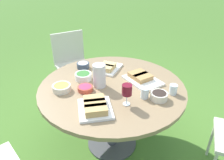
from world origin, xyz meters
TOP-DOWN VIEW (x-y plane):
  - ground_plane at (0.00, 0.00)m, footprint 40.00×40.00m
  - dining_table at (0.00, 0.00)m, footprint 1.35×1.35m
  - chair_far_back at (1.15, 0.05)m, footprint 0.44×0.46m
  - water_pitcher at (0.05, 0.11)m, footprint 0.12×0.12m
  - wine_glass at (-0.31, 0.02)m, footprint 0.08×0.08m
  - platter_bread_main at (-0.04, -0.30)m, footprint 0.37×0.29m
  - platter_charcuterie at (0.31, -0.10)m, footprint 0.36×0.36m
  - platter_sandwich_side at (-0.27, 0.28)m, footprint 0.35×0.33m
  - bowl_fries at (0.12, 0.44)m, footprint 0.16×0.16m
  - bowl_salad at (0.23, 0.20)m, footprint 0.16×0.16m
  - bowl_olives at (-0.37, -0.26)m, footprint 0.14×0.14m
  - bowl_dip_red at (0.03, 0.25)m, footprint 0.14×0.14m
  - bowl_dip_cream at (0.47, 0.12)m, footprint 0.13×0.13m
  - cup_water_near at (-0.35, -0.41)m, footprint 0.07×0.07m
  - cup_water_far at (-0.30, -0.16)m, footprint 0.07×0.07m

SIDE VIEW (x-z plane):
  - ground_plane at x=0.00m, z-range 0.00..0.00m
  - chair_far_back at x=1.15m, z-range 0.08..0.97m
  - dining_table at x=0.00m, z-range 0.26..0.99m
  - bowl_dip_red at x=0.03m, z-range 0.73..0.77m
  - platter_bread_main at x=-0.04m, z-range 0.72..0.78m
  - platter_charcuterie at x=0.31m, z-range 0.72..0.79m
  - bowl_fries at x=0.12m, z-range 0.73..0.79m
  - bowl_dip_cream at x=0.47m, z-range 0.73..0.79m
  - platter_sandwich_side at x=-0.27m, z-range 0.72..0.80m
  - bowl_olives at x=-0.37m, z-range 0.73..0.79m
  - bowl_salad at x=0.23m, z-range 0.73..0.80m
  - cup_water_near at x=-0.35m, z-range 0.73..0.81m
  - cup_water_far at x=-0.30m, z-range 0.73..0.82m
  - water_pitcher at x=0.05m, z-range 0.73..0.94m
  - wine_glass at x=-0.31m, z-range 0.77..0.95m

